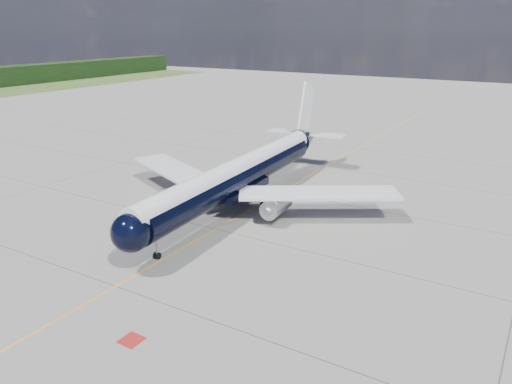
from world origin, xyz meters
The scene contains 4 objects.
ground centered at (0.00, 30.00, 0.00)m, with size 320.00×320.00×0.00m, color gray.
taxiway_centerline centered at (0.00, 25.00, 0.00)m, with size 0.16×160.00×0.01m, color #FFAE0D.
red_marking centered at (6.80, -10.00, 0.00)m, with size 1.60×1.60×0.01m, color maroon.
main_airliner centered at (-1.66, 18.04, 4.20)m, with size 38.47×46.91×13.55m.
Camera 1 is at (30.29, -31.59, 21.46)m, focal length 35.00 mm.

